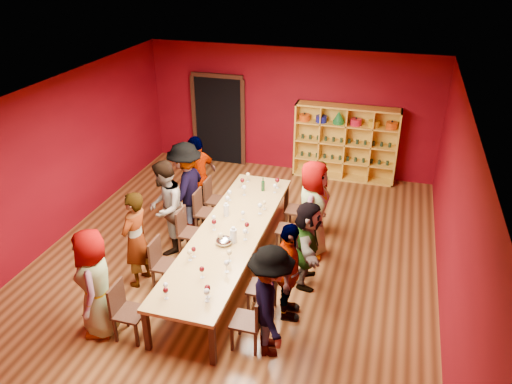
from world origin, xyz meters
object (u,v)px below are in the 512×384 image
at_px(person_left_1, 136,239).
at_px(person_right_3, 313,210).
at_px(spittoon_bowl, 224,241).
at_px(chair_person_left_3, 203,209).
at_px(person_right_2, 307,244).
at_px(person_right_4, 319,198).
at_px(tasting_table, 230,234).
at_px(chair_person_right_0, 253,319).
at_px(wine_bottle, 263,186).
at_px(chair_person_right_3, 293,227).
at_px(chair_person_left_4, 213,197).
at_px(shelving_unit, 346,139).
at_px(person_left_0, 95,283).
at_px(chair_person_left_2, 187,229).
at_px(chair_person_right_2, 281,253).
at_px(person_left_2, 165,208).
at_px(chair_person_left_1, 162,261).
at_px(chair_person_left_0, 125,308).
at_px(person_right_0, 271,302).
at_px(chair_person_right_4, 301,208).
at_px(person_right_1, 288,272).
at_px(person_left_4, 198,178).

xyz_separation_m(person_left_1, person_right_3, (2.60, 1.66, 0.07)).
height_order(person_left_1, spittoon_bowl, person_left_1).
distance_m(chair_person_left_3, person_right_2, 2.50).
height_order(chair_person_left_3, person_right_4, person_right_4).
relative_size(tasting_table, chair_person_right_0, 5.06).
height_order(person_right_3, wine_bottle, person_right_3).
bearing_deg(person_right_2, chair_person_right_3, 19.07).
bearing_deg(chair_person_left_4, shelving_unit, 49.99).
distance_m(person_left_0, person_right_3, 3.86).
height_order(chair_person_left_2, chair_person_left_3, same).
bearing_deg(person_left_0, shelving_unit, 133.06).
relative_size(person_left_1, wine_bottle, 5.96).
xyz_separation_m(tasting_table, person_right_2, (1.34, -0.02, 0.06)).
xyz_separation_m(tasting_table, person_left_0, (-1.33, -2.00, 0.15)).
xyz_separation_m(chair_person_left_3, chair_person_left_4, (0.00, 0.55, 0.00)).
bearing_deg(chair_person_right_2, person_left_2, 173.09).
bearing_deg(chair_person_left_4, person_right_2, -35.22).
bearing_deg(chair_person_left_1, chair_person_left_4, 90.00).
bearing_deg(spittoon_bowl, chair_person_right_0, -56.01).
relative_size(chair_person_left_0, person_left_0, 0.52).
distance_m(person_left_1, person_right_3, 3.08).
xyz_separation_m(chair_person_left_3, person_right_0, (2.08, -2.72, 0.35)).
bearing_deg(person_right_0, chair_person_right_3, -15.77).
height_order(chair_person_right_4, wine_bottle, wine_bottle).
bearing_deg(person_left_2, person_right_1, 53.60).
height_order(person_left_2, chair_person_right_4, person_left_2).
relative_size(chair_person_left_3, person_right_3, 0.48).
bearing_deg(person_right_3, person_left_1, 127.38).
relative_size(shelving_unit, spittoon_bowl, 8.84).
bearing_deg(chair_person_left_0, person_right_0, 8.38).
xyz_separation_m(chair_person_left_1, chair_person_right_2, (1.82, 0.77, 0.00)).
xyz_separation_m(chair_person_left_0, person_left_0, (-0.42, 0.00, 0.36)).
distance_m(person_left_0, chair_person_left_2, 2.31).
xyz_separation_m(shelving_unit, person_right_2, (-0.05, -4.34, -0.22)).
relative_size(shelving_unit, chair_person_left_4, 2.70).
distance_m(person_left_0, chair_person_right_4, 4.28).
bearing_deg(chair_person_right_4, shelving_unit, 79.74).
distance_m(chair_person_right_2, person_right_3, 1.04).
bearing_deg(chair_person_right_3, tasting_table, -136.58).
bearing_deg(person_right_2, person_left_0, 119.33).
distance_m(chair_person_left_0, person_left_1, 1.33).
height_order(chair_person_right_3, person_right_3, person_right_3).
distance_m(person_left_4, spittoon_bowl, 2.33).
relative_size(tasting_table, chair_person_left_0, 5.06).
xyz_separation_m(person_left_0, person_right_1, (2.56, 1.08, -0.04)).
xyz_separation_m(tasting_table, person_right_1, (1.23, -0.92, 0.11)).
height_order(chair_person_left_2, chair_person_right_2, same).
bearing_deg(person_right_3, tasting_table, 129.26).
distance_m(chair_person_left_2, person_right_0, 2.86).
distance_m(chair_person_left_0, person_left_2, 2.32).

